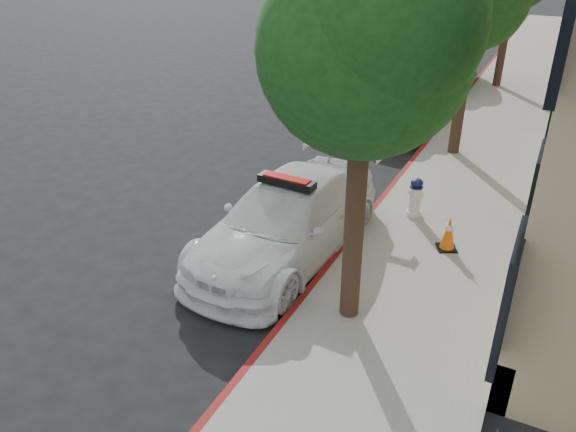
% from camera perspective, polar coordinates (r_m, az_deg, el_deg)
% --- Properties ---
extents(ground, '(120.00, 120.00, 0.00)m').
position_cam_1_polar(ground, '(11.81, -3.59, -1.23)').
color(ground, black).
rests_on(ground, ground).
extents(sidewalk, '(3.20, 50.00, 0.15)m').
position_cam_1_polar(sidewalk, '(19.81, 20.74, 9.32)').
color(sidewalk, gray).
rests_on(sidewalk, ground).
extents(curb_strip, '(0.12, 50.00, 0.15)m').
position_cam_1_polar(curb_strip, '(20.00, 16.35, 10.15)').
color(curb_strip, maroon).
rests_on(curb_strip, ground).
extents(tree_near, '(2.92, 2.82, 5.62)m').
position_cam_1_polar(tree_near, '(7.43, 8.02, 16.48)').
color(tree_near, black).
rests_on(tree_near, sidewalk).
extents(police_car, '(2.37, 5.18, 1.62)m').
position_cam_1_polar(police_car, '(10.52, -0.13, -0.42)').
color(police_car, white).
rests_on(police_car, ground).
extents(parked_car_mid, '(1.83, 4.39, 1.49)m').
position_cam_1_polar(parked_car_mid, '(17.87, 11.65, 10.94)').
color(parked_car_mid, '#202328').
rests_on(parked_car_mid, ground).
extents(parked_car_far, '(1.58, 4.34, 1.42)m').
position_cam_1_polar(parked_car_far, '(22.95, 16.03, 13.98)').
color(parked_car_far, black).
rests_on(parked_car_far, ground).
extents(fire_hydrant, '(0.36, 0.32, 0.84)m').
position_cam_1_polar(fire_hydrant, '(12.11, 12.80, 1.83)').
color(fire_hydrant, white).
rests_on(fire_hydrant, sidewalk).
extents(traffic_cone, '(0.47, 0.47, 0.68)m').
position_cam_1_polar(traffic_cone, '(11.02, 16.00, -1.68)').
color(traffic_cone, black).
rests_on(traffic_cone, sidewalk).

